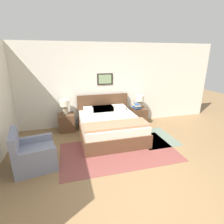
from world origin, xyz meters
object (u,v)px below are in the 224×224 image
(table_lamp_near_window, at_px, (65,105))
(table_lamp_by_door, at_px, (140,100))
(nightstand_near_window, at_px, (67,122))
(armchair, at_px, (33,155))
(bed, at_px, (110,126))
(nightstand_by_door, at_px, (139,116))

(table_lamp_near_window, bearing_deg, table_lamp_by_door, 0.00)
(table_lamp_near_window, distance_m, table_lamp_by_door, 2.40)
(nightstand_near_window, distance_m, table_lamp_by_door, 2.46)
(armchair, height_order, table_lamp_near_window, table_lamp_near_window)
(armchair, height_order, nightstand_near_window, armchair)
(bed, xyz_separation_m, nightstand_by_door, (1.19, 0.70, -0.05))
(bed, relative_size, armchair, 2.12)
(armchair, height_order, table_lamp_by_door, table_lamp_by_door)
(table_lamp_near_window, height_order, table_lamp_by_door, same)
(table_lamp_by_door, bearing_deg, armchair, -150.76)
(bed, distance_m, nightstand_near_window, 1.38)
(table_lamp_by_door, bearing_deg, table_lamp_near_window, 180.00)
(bed, bearing_deg, table_lamp_by_door, 30.85)
(nightstand_near_window, distance_m, table_lamp_near_window, 0.54)
(nightstand_by_door, bearing_deg, armchair, -150.88)
(nightstand_by_door, height_order, table_lamp_by_door, table_lamp_by_door)
(nightstand_near_window, xyz_separation_m, table_lamp_near_window, (-0.01, 0.02, 0.54))
(nightstand_by_door, xyz_separation_m, table_lamp_near_window, (-2.39, 0.02, 0.54))
(armchair, distance_m, nightstand_by_door, 3.53)
(armchair, bearing_deg, table_lamp_by_door, 109.29)
(table_lamp_by_door, bearing_deg, nightstand_near_window, -179.59)
(table_lamp_near_window, xyz_separation_m, table_lamp_by_door, (2.40, 0.00, 0.00))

